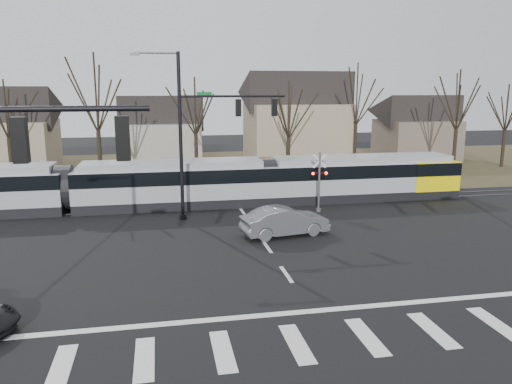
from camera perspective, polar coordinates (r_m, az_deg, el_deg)
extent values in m
plane|color=black|center=(20.60, 4.90, -11.33)|extent=(140.00, 140.00, 0.00)
cube|color=#38331E|center=(51.12, -4.96, 2.62)|extent=(140.00, 28.00, 0.01)
cube|color=silver|center=(16.61, -21.36, -18.12)|extent=(0.60, 2.60, 0.01)
cube|color=silver|center=(16.34, -12.63, -18.09)|extent=(0.60, 2.60, 0.01)
cube|color=silver|center=(16.41, -3.81, -17.66)|extent=(0.60, 2.60, 0.01)
cube|color=silver|center=(16.83, 4.69, -16.87)|extent=(0.60, 2.60, 0.01)
cube|color=silver|center=(17.58, 12.54, -15.82)|extent=(0.60, 2.60, 0.01)
cube|color=silver|center=(18.60, 19.57, -14.63)|extent=(0.60, 2.60, 0.01)
cube|color=silver|center=(19.86, 25.71, -13.40)|extent=(0.60, 2.60, 0.01)
cube|color=silver|center=(19.03, 6.43, -13.37)|extent=(28.00, 0.35, 0.01)
cube|color=silver|center=(22.39, 3.49, -9.36)|extent=(0.18, 2.00, 0.01)
cube|color=silver|center=(26.05, 1.27, -6.27)|extent=(0.18, 2.00, 0.01)
cube|color=silver|center=(29.81, -0.37, -3.94)|extent=(0.18, 2.00, 0.01)
cube|color=silver|center=(33.62, -1.64, -2.13)|extent=(0.18, 2.00, 0.01)
cube|color=silver|center=(37.47, -2.64, -0.69)|extent=(0.18, 2.00, 0.01)
cube|color=silver|center=(41.34, -3.46, 0.48)|extent=(0.18, 2.00, 0.01)
cube|color=silver|center=(45.24, -4.13, 1.45)|extent=(0.18, 2.00, 0.01)
cube|color=silver|center=(49.16, -4.70, 2.26)|extent=(0.18, 2.00, 0.01)
cube|color=#59595E|center=(34.67, -1.94, -1.66)|extent=(90.00, 0.12, 0.06)
cube|color=#59595E|center=(36.01, -2.29, -1.16)|extent=(90.00, 0.12, 0.06)
cube|color=gray|center=(34.82, -9.42, 0.89)|extent=(13.19, 3.08, 3.21)
cube|color=black|center=(34.70, -9.45, 1.95)|extent=(13.21, 3.12, 0.93)
cube|color=gray|center=(37.75, 11.91, 1.64)|extent=(14.29, 3.08, 3.21)
cube|color=black|center=(37.65, 11.96, 2.61)|extent=(14.31, 3.12, 0.93)
cube|color=#FFE107|center=(40.13, 19.03, 1.98)|extent=(3.52, 3.14, 2.14)
imported|color=#54575C|center=(27.88, 3.32, -3.36)|extent=(3.39, 5.50, 1.62)
cylinder|color=black|center=(12.68, -27.07, 8.42)|extent=(6.50, 0.14, 0.14)
cube|color=black|center=(12.64, -25.36, 5.37)|extent=(0.32, 0.32, 1.05)
sphere|color=#FF0C07|center=(12.62, -25.49, 6.86)|extent=(0.22, 0.22, 0.22)
cube|color=black|center=(12.29, -14.98, 5.95)|extent=(0.32, 0.32, 1.05)
sphere|color=#FF0C07|center=(12.26, -15.06, 7.48)|extent=(0.22, 0.22, 0.22)
cylinder|color=black|center=(30.87, -8.61, 6.11)|extent=(0.22, 0.22, 10.20)
cylinder|color=black|center=(31.73, -8.34, -2.82)|extent=(0.44, 0.44, 0.30)
cylinder|color=black|center=(31.04, -2.65, 10.88)|extent=(6.50, 0.14, 0.14)
cube|color=#0C5926|center=(30.83, -5.93, 11.10)|extent=(0.90, 0.03, 0.22)
cube|color=black|center=(31.11, -2.03, 9.59)|extent=(0.32, 0.32, 1.05)
sphere|color=#FF0C07|center=(31.10, -2.04, 10.20)|extent=(0.22, 0.22, 0.22)
cube|color=black|center=(31.55, 2.11, 9.62)|extent=(0.32, 0.32, 1.05)
sphere|color=#FF0C07|center=(31.54, 2.11, 10.22)|extent=(0.22, 0.22, 0.22)
cube|color=#59595B|center=(30.79, -13.72, 15.07)|extent=(0.55, 0.22, 0.14)
cylinder|color=#59595B|center=(33.23, 7.22, 1.14)|extent=(0.14, 0.14, 4.00)
cylinder|color=#59595B|center=(33.63, 7.14, -2.05)|extent=(0.36, 0.36, 0.20)
cube|color=silver|center=(33.00, 7.29, 3.53)|extent=(0.95, 0.04, 0.95)
cube|color=silver|center=(33.00, 7.29, 3.53)|extent=(0.95, 0.04, 0.95)
cube|color=black|center=(33.13, 7.25, 2.16)|extent=(1.00, 0.10, 0.12)
sphere|color=#FF0C07|center=(32.91, 6.55, 2.11)|extent=(0.18, 0.18, 0.18)
sphere|color=#FF0C07|center=(33.19, 8.03, 2.15)|extent=(0.18, 0.18, 0.18)
cube|color=gray|center=(54.51, -26.71, 4.63)|extent=(9.00, 8.00, 5.00)
cube|color=gray|center=(54.51, -10.71, 5.41)|extent=(8.00, 7.00, 4.50)
cube|color=gray|center=(53.38, 4.57, 6.53)|extent=(10.00, 8.00, 6.50)
cube|color=brown|center=(61.02, 17.81, 5.71)|extent=(8.00, 7.00, 4.50)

